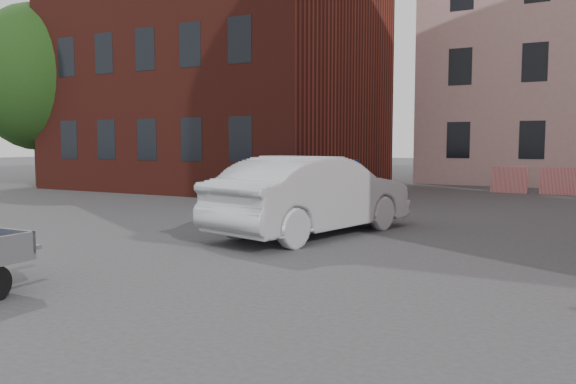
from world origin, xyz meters
The scene contains 7 objects.
ground centered at (0.00, 0.00, 0.00)m, with size 120.00×120.00×0.00m, color #38383A.
building_brick centered at (-9.00, 13.00, 7.00)m, with size 12.00×10.00×14.00m, color #591E16.
far_building centered at (-20.00, 22.00, 4.00)m, with size 6.00×6.00×8.00m, color maroon.
tree centered at (-16.00, 9.00, 5.17)m, with size 5.28×5.28×8.30m.
barriers centered at (4.20, 15.00, 0.50)m, with size 4.70×0.18×1.00m.
dumpster centered at (-2.88, 8.13, 0.69)m, with size 3.45×2.06×1.38m.
silver_car centered at (0.09, 2.87, 0.81)m, with size 1.72×4.94×1.63m, color #B7BABF.
Camera 1 is at (5.01, -7.54, 1.90)m, focal length 35.00 mm.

